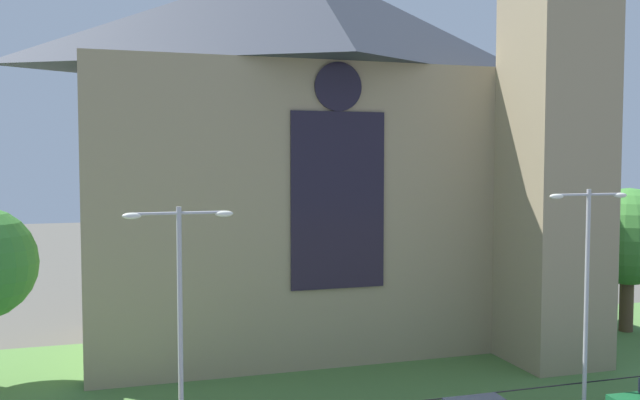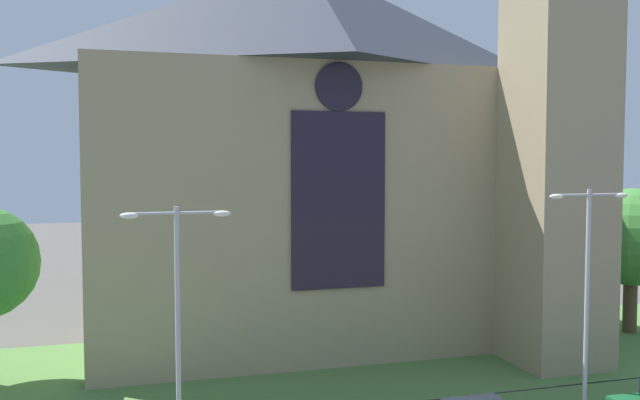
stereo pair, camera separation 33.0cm
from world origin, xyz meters
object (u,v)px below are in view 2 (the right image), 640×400
tree_right_far (632,238)px  streetlamp_far (587,272)px  church_building (321,146)px  streetlamp_near (178,301)px

tree_right_far → streetlamp_far: bearing=-136.9°
church_building → streetlamp_far: 15.55m
streetlamp_near → tree_right_far: bearing=20.9°
church_building → streetlamp_far: church_building is taller
church_building → tree_right_far: 17.84m
church_building → streetlamp_near: (-8.52, -13.27, -5.11)m
church_building → streetlamp_near: 16.58m
tree_right_far → streetlamp_far: (-10.28, -9.62, 0.09)m
tree_right_far → streetlamp_near: streetlamp_near is taller
church_building → streetlamp_far: bearing=-64.1°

